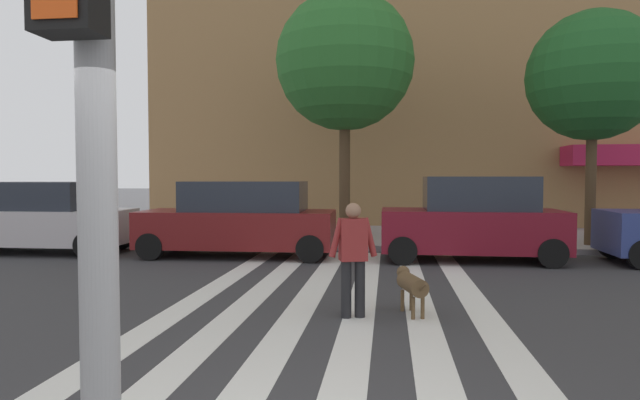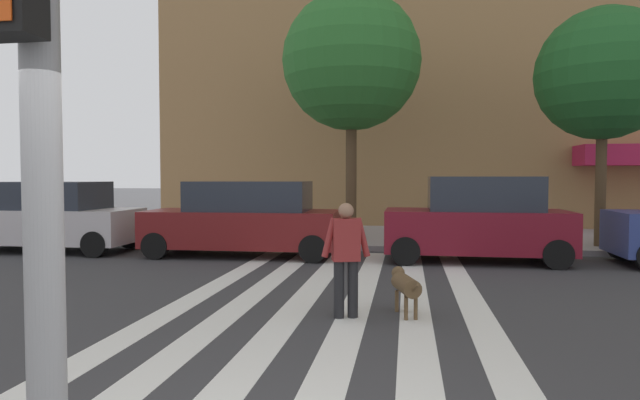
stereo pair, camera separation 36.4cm
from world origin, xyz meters
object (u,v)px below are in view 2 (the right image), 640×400
at_px(parked_car_near_curb, 51,218).
at_px(street_tree_middle, 603,75).
at_px(dog_on_leash, 405,285).
at_px(parked_car_third_in_line, 478,221).
at_px(street_tree_nearest, 351,62).
at_px(parked_car_behind_first, 244,219).
at_px(pedestrian_dog_walker, 346,253).

bearing_deg(parked_car_near_curb, street_tree_middle, 8.98).
bearing_deg(dog_on_leash, street_tree_middle, 55.65).
bearing_deg(parked_car_third_in_line, street_tree_nearest, 137.65).
bearing_deg(street_tree_nearest, parked_car_behind_first, -128.48).
bearing_deg(dog_on_leash, parked_car_behind_first, 127.81).
relative_size(parked_car_near_curb, dog_on_leash, 4.40).
relative_size(parked_car_third_in_line, street_tree_middle, 0.67).
height_order(parked_car_behind_first, parked_car_third_in_line, parked_car_third_in_line).
height_order(parked_car_third_in_line, pedestrian_dog_walker, parked_car_third_in_line).
xyz_separation_m(parked_car_near_curb, dog_on_leash, (9.47, -5.22, -0.46)).
xyz_separation_m(parked_car_third_in_line, street_tree_nearest, (-3.32, 3.03, 4.47)).
bearing_deg(street_tree_middle, parked_car_near_curb, -171.02).
bearing_deg(pedestrian_dog_walker, street_tree_middle, 52.65).
height_order(parked_car_behind_first, street_tree_nearest, street_tree_nearest).
height_order(parked_car_near_curb, pedestrian_dog_walker, parked_car_near_curb).
bearing_deg(parked_car_near_curb, parked_car_behind_first, 0.01).
bearing_deg(street_tree_nearest, street_tree_middle, -6.01).
distance_m(parked_car_behind_first, dog_on_leash, 6.62).
bearing_deg(parked_car_behind_first, parked_car_third_in_line, -0.02).
bearing_deg(pedestrian_dog_walker, dog_on_leash, 20.05).
distance_m(parked_car_behind_first, street_tree_nearest, 5.94).
bearing_deg(dog_on_leash, parked_car_third_in_line, 72.21).
xyz_separation_m(parked_car_near_curb, parked_car_behind_first, (5.42, 0.00, 0.04)).
bearing_deg(street_tree_nearest, pedestrian_dog_walker, -84.55).
xyz_separation_m(pedestrian_dog_walker, dog_on_leash, (0.83, 0.30, -0.48)).
bearing_deg(parked_car_near_curb, pedestrian_dog_walker, -32.56).
distance_m(parked_car_near_curb, pedestrian_dog_walker, 10.26).
height_order(parked_car_third_in_line, dog_on_leash, parked_car_third_in_line).
bearing_deg(parked_car_near_curb, dog_on_leash, -28.84).
bearing_deg(parked_car_third_in_line, street_tree_middle, 33.65).
bearing_deg(pedestrian_dog_walker, parked_car_behind_first, 120.24).
height_order(parked_car_behind_first, dog_on_leash, parked_car_behind_first).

